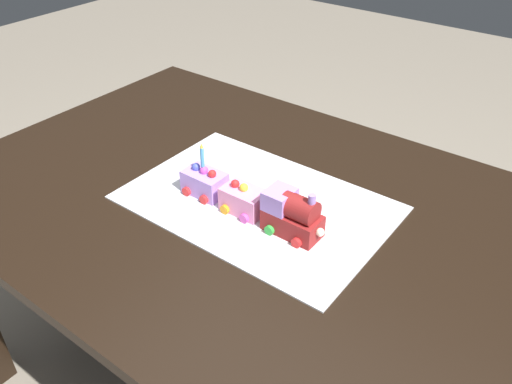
{
  "coord_description": "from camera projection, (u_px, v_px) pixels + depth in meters",
  "views": [
    {
      "loc": [
        -0.67,
        0.8,
        1.46
      ],
      "look_at": [
        -0.07,
        0.0,
        0.77
      ],
      "focal_mm": 37.16,
      "sensor_mm": 36.0,
      "label": 1
    }
  ],
  "objects": [
    {
      "name": "cake_board",
      "position": [
        256.0,
        203.0,
        1.23
      ],
      "size": [
        0.6,
        0.4,
        0.0
      ],
      "primitive_type": "cube",
      "color": "silver",
      "rests_on": "dining_table"
    },
    {
      "name": "cake_car_flatbed_lavender",
      "position": [
        205.0,
        182.0,
        1.25
      ],
      "size": [
        0.1,
        0.08,
        0.07
      ],
      "color": "#AD84E0",
      "rests_on": "cake_board"
    },
    {
      "name": "ground_plane",
      "position": [
        240.0,
        384.0,
        1.69
      ],
      "size": [
        8.0,
        8.0,
        0.0
      ],
      "primitive_type": "plane",
      "color": "gray"
    },
    {
      "name": "birthday_candle",
      "position": [
        202.0,
        155.0,
        1.21
      ],
      "size": [
        0.01,
        0.01,
        0.06
      ],
      "color": "#4CA5E5",
      "rests_on": "cake_car_flatbed_lavender"
    },
    {
      "name": "cake_car_tanker_bubblegum",
      "position": [
        244.0,
        200.0,
        1.19
      ],
      "size": [
        0.1,
        0.08,
        0.07
      ],
      "color": "pink",
      "rests_on": "cake_board"
    },
    {
      "name": "cake_locomotive",
      "position": [
        292.0,
        214.0,
        1.11
      ],
      "size": [
        0.14,
        0.08,
        0.12
      ],
      "color": "maroon",
      "rests_on": "cake_board"
    },
    {
      "name": "dining_table",
      "position": [
        236.0,
        229.0,
        1.33
      ],
      "size": [
        1.4,
        1.0,
        0.74
      ],
      "color": "black",
      "rests_on": "ground"
    }
  ]
}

